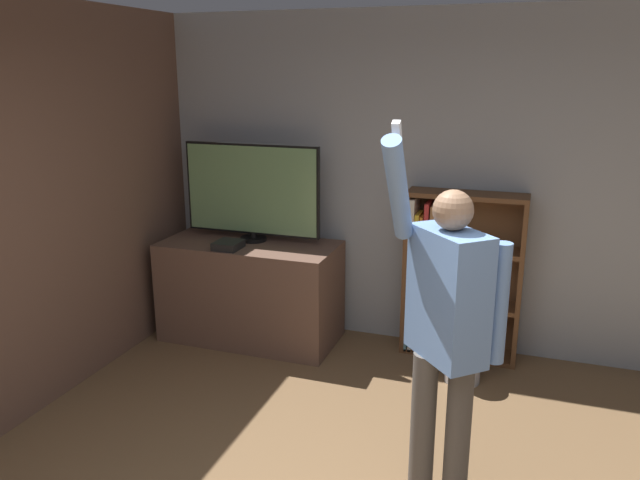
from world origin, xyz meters
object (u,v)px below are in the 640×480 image
television (252,191)px  game_console (228,245)px  waste_bin (463,356)px  person (446,325)px  bookshelf (450,274)px

television → game_console: size_ratio=5.32×
game_console → waste_bin: game_console is taller
game_console → person: bearing=-36.2°
game_console → bookshelf: size_ratio=0.17×
bookshelf → waste_bin: size_ratio=3.26×
game_console → waste_bin: size_ratio=0.54×
television → game_console: television is taller
person → bookshelf: bearing=144.2°
television → waste_bin: size_ratio=2.88×
game_console → bookshelf: 1.78m
television → person: size_ratio=0.58×
television → game_console: 0.49m
television → waste_bin: bearing=-8.6°
waste_bin → television: bearing=171.4°
television → waste_bin: (1.81, -0.28, -1.06)m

